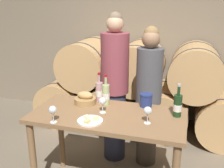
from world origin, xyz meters
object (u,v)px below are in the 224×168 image
wine_bottle_white (106,94)px  bread_basket (85,99)px  blue_crock (146,100)px  cheese_plate (90,121)px  tasting_table (108,127)px  wine_glass_left (103,101)px  person_right (148,96)px  wine_glass_far_left (53,110)px  wine_bottle_rose (99,91)px  wine_glass_center (148,111)px  person_left (115,88)px  wine_bottle_red (178,105)px

wine_bottle_white → bread_basket: size_ratio=1.42×
blue_crock → bread_basket: blue_crock is taller
bread_basket → cheese_plate: bread_basket is taller
tasting_table → wine_glass_left: wine_glass_left is taller
bread_basket → cheese_plate: bearing=-62.4°
tasting_table → person_right: bearing=67.1°
blue_crock → person_right: bearing=94.7°
wine_glass_far_left → cheese_plate: bearing=19.0°
person_right → wine_bottle_rose: person_right is taller
cheese_plate → wine_glass_center: bearing=12.7°
wine_bottle_white → blue_crock: wine_bottle_white is taller
wine_bottle_rose → tasting_table: bearing=-58.0°
tasting_table → wine_glass_far_left: size_ratio=9.35×
person_left → cheese_plate: (0.02, -0.86, -0.02)m
wine_bottle_white → wine_bottle_rose: bearing=143.2°
tasting_table → wine_glass_left: (-0.05, 0.01, 0.25)m
wine_bottle_rose → wine_glass_left: wine_bottle_rose is taller
tasting_table → wine_bottle_rose: (-0.18, 0.29, 0.24)m
tasting_table → wine_glass_left: 0.25m
wine_bottle_rose → bread_basket: bearing=-134.7°
person_right → wine_bottle_white: (-0.37, -0.44, 0.14)m
wine_glass_far_left → wine_glass_left: 0.47m
wine_bottle_white → person_right: bearing=49.9°
wine_bottle_white → blue_crock: (0.40, 0.06, -0.03)m
cheese_plate → wine_glass_center: wine_glass_center is taller
wine_glass_center → wine_glass_far_left: bearing=-164.8°
wine_glass_center → tasting_table: bearing=166.6°
person_right → cheese_plate: 0.95m
cheese_plate → wine_glass_center: (0.49, 0.11, 0.10)m
wine_bottle_red → person_left: bearing=144.3°
tasting_table → person_left: size_ratio=0.80×
person_left → wine_glass_left: person_left is taller
person_right → wine_bottle_red: (0.34, -0.53, 0.14)m
person_left → wine_glass_left: size_ratio=11.61×
person_left → wine_glass_far_left: bearing=-106.1°
wine_bottle_rose → wine_glass_center: bearing=-34.1°
tasting_table → blue_crock: blue_crock is taller
tasting_table → person_right: (0.28, 0.66, 0.10)m
blue_crock → cheese_plate: (-0.41, -0.48, -0.06)m
wine_bottle_red → cheese_plate: bearing=-155.4°
person_right → wine_glass_center: bearing=-82.0°
wine_glass_far_left → bread_basket: bearing=78.1°
tasting_table → wine_bottle_red: wine_bottle_red is taller
wine_bottle_rose → wine_bottle_red: bearing=-11.5°
wine_bottle_red → blue_crock: (-0.31, 0.15, -0.03)m
cheese_plate → wine_glass_left: (0.05, 0.21, 0.10)m
tasting_table → wine_bottle_red: bearing=11.8°
person_right → wine_bottle_white: 0.59m
wine_glass_far_left → wine_glass_center: 0.81m
wine_glass_center → person_left: bearing=123.8°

